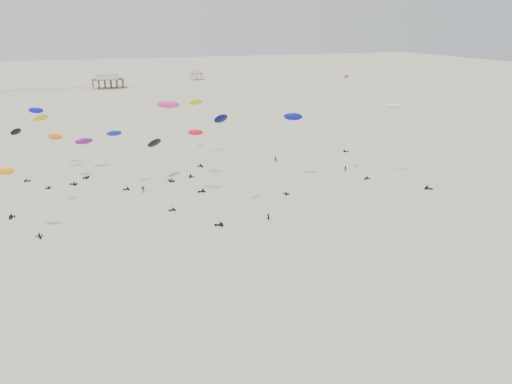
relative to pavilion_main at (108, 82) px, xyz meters
name	(u,v)px	position (x,y,z in m)	size (l,w,h in m)	color
ground_plane	(164,129)	(10.00, -150.00, -4.22)	(900.00, 900.00, 0.00)	beige
pavilion_main	(108,82)	(0.00, 0.00, 0.00)	(21.00, 13.00, 9.80)	brown
pavilion_small	(197,75)	(70.00, 30.00, -0.74)	(9.00, 7.00, 8.00)	brown
pier_fence	(26,91)	(-52.00, 0.00, -3.45)	(80.20, 0.20, 1.50)	black
rig_0	(14,188)	(-39.88, -253.41, 6.88)	(7.85, 4.31, 15.85)	black
rig_1	(196,158)	(5.98, -222.32, 1.10)	(6.23, 4.11, 10.15)	black
rig_2	(352,137)	(48.15, -239.54, 7.88)	(7.83, 8.67, 19.88)	black
rig_3	(14,166)	(-40.67, -239.10, 7.95)	(6.13, 5.03, 20.67)	black
rig_4	(404,129)	(58.36, -249.39, 11.17)	(8.95, 14.30, 23.40)	black
rig_5	(54,146)	(-32.46, -214.69, 6.32)	(6.36, 9.04, 14.39)	black
rig_6	(196,116)	(11.17, -203.88, 10.30)	(5.63, 15.20, 21.15)	black
rig_7	(292,124)	(29.19, -239.21, 12.79)	(9.52, 12.50, 21.17)	black
rig_8	(197,147)	(4.92, -228.93, 6.02)	(5.31, 14.53, 17.44)	black
rig_9	(221,143)	(3.38, -257.15, 13.55)	(6.34, 9.21, 24.12)	black
rig_10	(346,116)	(64.46, -208.12, 7.41)	(7.72, 13.13, 26.53)	black
rig_11	(117,146)	(-16.50, -227.17, 7.82)	(4.66, 3.68, 16.43)	black
rig_12	(168,115)	(-5.53, -244.52, 18.36)	(6.11, 7.91, 26.35)	black
rig_13	(34,122)	(-37.36, -201.35, 11.15)	(7.82, 14.15, 20.94)	black
rig_14	(157,148)	(-5.41, -223.56, 5.41)	(7.70, 6.75, 12.59)	black
rig_15	(84,147)	(-24.32, -205.94, 3.38)	(5.74, 12.41, 12.01)	black
rig_16	(47,130)	(-34.06, -207.06, 9.45)	(10.57, 18.18, 22.49)	black
spectator_0	(268,220)	(12.74, -262.76, -4.22)	(0.77, 0.53, 2.13)	black
spectator_1	(345,171)	(49.77, -234.25, -4.22)	(1.06, 0.62, 2.17)	black
spectator_2	(143,192)	(-11.25, -232.50, -4.22)	(1.35, 0.73, 2.28)	black
spectator_3	(276,162)	(33.93, -216.67, -4.22)	(0.84, 0.58, 2.31)	black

